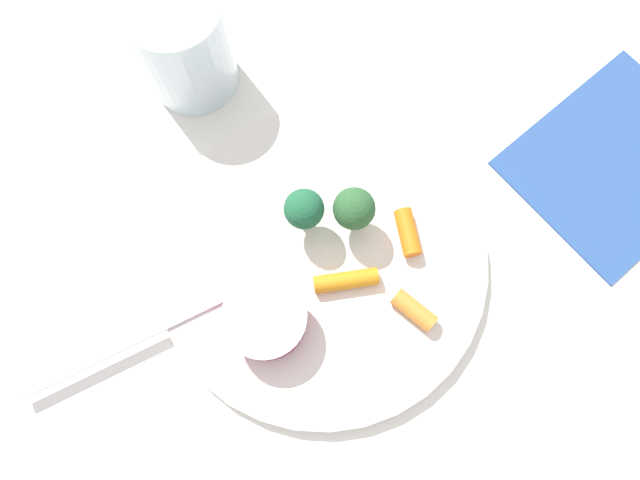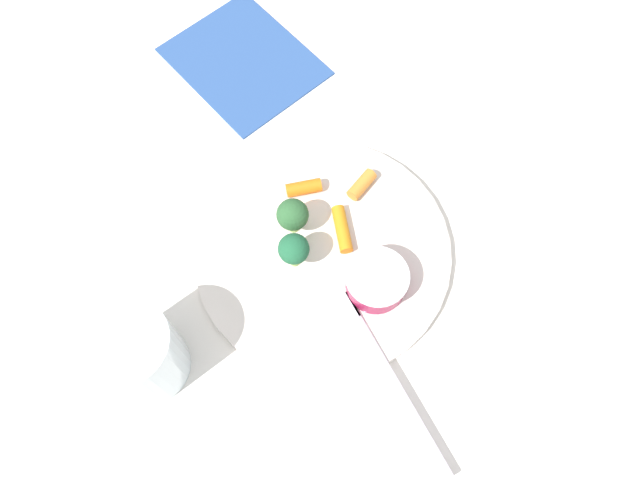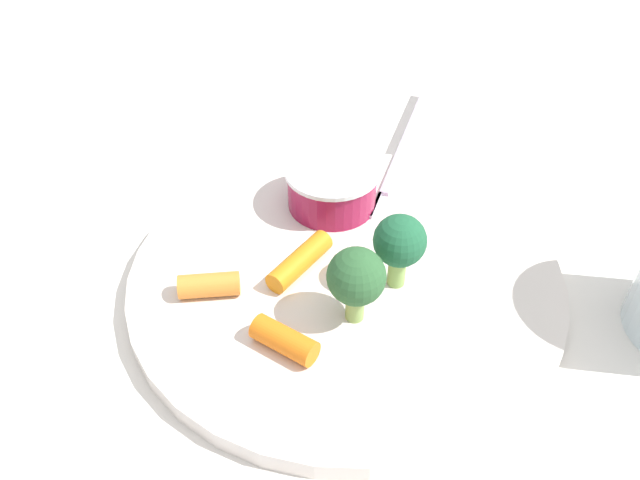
% 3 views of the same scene
% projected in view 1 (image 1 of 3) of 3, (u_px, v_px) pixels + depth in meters
% --- Properties ---
extents(ground_plane, '(2.40, 2.40, 0.00)m').
position_uv_depth(ground_plane, '(322.00, 260.00, 0.46)').
color(ground_plane, silver).
extents(plate, '(0.27, 0.27, 0.01)m').
position_uv_depth(plate, '(322.00, 258.00, 0.45)').
color(plate, silver).
rests_on(plate, ground_plane).
extents(sauce_cup, '(0.06, 0.06, 0.03)m').
position_uv_depth(sauce_cup, '(266.00, 319.00, 0.42)').
color(sauce_cup, maroon).
rests_on(sauce_cup, plate).
extents(broccoli_floret_0, '(0.03, 0.03, 0.05)m').
position_uv_depth(broccoli_floret_0, '(300.00, 212.00, 0.42)').
color(broccoli_floret_0, '#90B65A').
rests_on(broccoli_floret_0, plate).
extents(broccoli_floret_1, '(0.03, 0.03, 0.05)m').
position_uv_depth(broccoli_floret_1, '(354.00, 209.00, 0.42)').
color(broccoli_floret_1, '#8FAF5A').
rests_on(broccoli_floret_1, plate).
extents(carrot_stick_0, '(0.05, 0.03, 0.01)m').
position_uv_depth(carrot_stick_0, '(346.00, 280.00, 0.43)').
color(carrot_stick_0, orange).
rests_on(carrot_stick_0, plate).
extents(carrot_stick_1, '(0.02, 0.04, 0.01)m').
position_uv_depth(carrot_stick_1, '(408.00, 232.00, 0.44)').
color(carrot_stick_1, orange).
rests_on(carrot_stick_1, plate).
extents(carrot_stick_2, '(0.03, 0.04, 0.01)m').
position_uv_depth(carrot_stick_2, '(414.00, 310.00, 0.43)').
color(carrot_stick_2, orange).
rests_on(carrot_stick_2, plate).
extents(fork, '(0.20, 0.01, 0.00)m').
position_uv_depth(fork, '(148.00, 340.00, 0.43)').
color(fork, '#B9ABC6').
rests_on(fork, plate).
extents(drinking_glass, '(0.08, 0.08, 0.09)m').
position_uv_depth(drinking_glass, '(184.00, 46.00, 0.46)').
color(drinking_glass, silver).
rests_on(drinking_glass, ground_plane).
extents(napkin, '(0.20, 0.18, 0.00)m').
position_uv_depth(napkin, '(618.00, 160.00, 0.48)').
color(napkin, '#2D4E8B').
rests_on(napkin, ground_plane).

